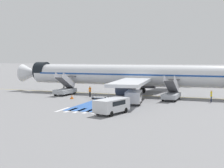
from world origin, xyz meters
TOP-DOWN VIEW (x-y plane):
  - ground_plane at (0.00, 0.00)m, footprint 600.00×600.00m
  - apron_leadline_yellow at (-1.89, 0.78)m, footprint 81.43×4.54m
  - apron_stand_patch_blue at (-1.89, -12.49)m, footprint 6.59×10.98m
  - apron_walkway_bar_0 at (-5.49, -17.33)m, footprint 0.44×3.60m
  - apron_walkway_bar_1 at (-4.29, -17.33)m, footprint 0.44×3.60m
  - apron_walkway_bar_2 at (-3.09, -17.33)m, footprint 0.44×3.60m
  - apron_walkway_bar_3 at (-1.89, -17.33)m, footprint 0.44×3.60m
  - apron_walkway_bar_4 at (-0.69, -17.33)m, footprint 0.44×3.60m
  - apron_walkway_bar_5 at (0.51, -17.33)m, footprint 0.44×3.60m
  - airliner at (-1.25, 0.75)m, footprint 47.01×32.07m
  - boarding_stairs_forward at (-12.43, -3.01)m, footprint 2.45×5.33m
  - boarding_stairs_aft at (6.31, -4.01)m, footprint 2.45×5.33m
  - fuel_tanker at (3.62, 20.62)m, footprint 8.62×2.83m
  - service_van_1 at (1.44, -18.35)m, footprint 3.32×5.12m
  - service_van_3 at (1.86, -9.90)m, footprint 2.74×4.81m
  - baggage_cart at (-4.58, -6.20)m, footprint 2.63×1.55m
  - ground_crew_0 at (-0.29, -3.48)m, footprint 0.46×0.47m
  - ground_crew_1 at (-7.20, -4.22)m, footprint 0.32×0.47m
  - ground_crew_2 at (12.21, -4.55)m, footprint 0.27×0.45m
  - ground_crew_3 at (-0.16, -2.39)m, footprint 0.47×0.47m
  - traffic_cone_0 at (-8.94, -7.56)m, footprint 0.59×0.59m

SIDE VIEW (x-z plane):
  - ground_plane at x=0.00m, z-range 0.00..0.00m
  - apron_leadline_yellow at x=-1.89m, z-range 0.00..0.01m
  - apron_stand_patch_blue at x=-1.89m, z-range 0.00..0.01m
  - apron_walkway_bar_0 at x=-5.49m, z-range 0.00..0.01m
  - apron_walkway_bar_1 at x=-4.29m, z-range 0.00..0.01m
  - apron_walkway_bar_2 at x=-3.09m, z-range 0.00..0.01m
  - apron_walkway_bar_3 at x=-1.89m, z-range 0.00..0.01m
  - apron_walkway_bar_4 at x=-0.69m, z-range 0.00..0.01m
  - apron_walkway_bar_5 at x=0.51m, z-range 0.00..0.01m
  - baggage_cart at x=-4.58m, z-range -0.18..0.69m
  - traffic_cone_0 at x=-8.94m, z-range 0.00..0.65m
  - boarding_stairs_aft at x=6.31m, z-range -1.00..2.96m
  - boarding_stairs_forward at x=-12.43m, z-range -1.03..3.02m
  - ground_crew_3 at x=-0.16m, z-range 0.14..1.90m
  - ground_crew_2 at x=12.21m, z-range 0.14..1.93m
  - ground_crew_1 at x=-7.20m, z-range 0.14..1.94m
  - ground_crew_0 at x=-0.29m, z-range 0.15..1.99m
  - service_van_1 at x=1.44m, z-range 0.20..1.97m
  - service_van_3 at x=1.86m, z-range 0.20..2.05m
  - fuel_tanker at x=3.62m, z-range 0.02..3.53m
  - airliner at x=-1.25m, z-range -1.83..8.80m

